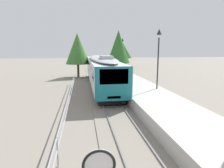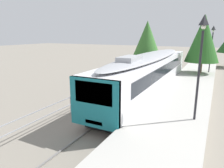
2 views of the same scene
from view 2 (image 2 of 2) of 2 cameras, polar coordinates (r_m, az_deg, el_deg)
The scene contains 8 objects.
ground_plane at distance 15.21m, azimuth -7.96°, elevation -7.06°, with size 160.00×160.00×0.00m, color gray.
track_rails at distance 13.80m, azimuth 2.45°, elevation -9.00°, with size 3.20×60.00×0.14m.
commuter_train at distance 18.54m, azimuth 10.13°, elevation 3.50°, with size 2.82×18.64×3.74m.
station_platform at distance 12.75m, azimuth 16.05°, elevation -9.51°, with size 3.90×60.00×0.90m, color #B7B5AD.
platform_lamp_mid_platform at distance 11.25m, azimuth 23.35°, elevation 8.84°, with size 0.34×0.34×5.35m.
platform_lamp_far_end at distance 26.97m, azimuth 25.86°, elevation 10.80°, with size 0.34×0.34×5.35m.
tree_behind_carpark at distance 25.81m, azimuth 23.80°, elevation 11.35°, with size 3.70×3.70×7.44m.
tree_distant_left at distance 27.10m, azimuth 9.61°, elevation 11.76°, with size 3.80×3.80×6.94m.
Camera 2 is at (5.26, 10.40, 5.36)m, focal length 33.24 mm.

